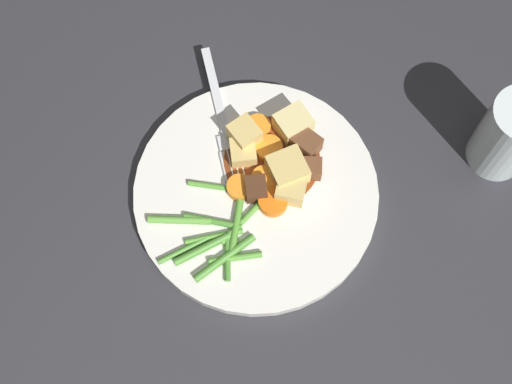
# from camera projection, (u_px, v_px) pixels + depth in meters

# --- Properties ---
(ground_plane) EXTENTS (3.00, 3.00, 0.00)m
(ground_plane) POSITION_uv_depth(u_px,v_px,m) (256.00, 197.00, 0.86)
(ground_plane) COLOR #2D2D33
(dinner_plate) EXTENTS (0.27, 0.27, 0.02)m
(dinner_plate) POSITION_uv_depth(u_px,v_px,m) (256.00, 194.00, 0.86)
(dinner_plate) COLOR white
(dinner_plate) RESTS_ON ground_plane
(stew_sauce) EXTENTS (0.11, 0.11, 0.00)m
(stew_sauce) POSITION_uv_depth(u_px,v_px,m) (272.00, 160.00, 0.86)
(stew_sauce) COLOR brown
(stew_sauce) RESTS_ON dinner_plate
(carrot_slice_0) EXTENTS (0.04, 0.04, 0.01)m
(carrot_slice_0) POSITION_uv_depth(u_px,v_px,m) (258.00, 127.00, 0.87)
(carrot_slice_0) COLOR orange
(carrot_slice_0) RESTS_ON dinner_plate
(carrot_slice_1) EXTENTS (0.04, 0.04, 0.01)m
(carrot_slice_1) POSITION_uv_depth(u_px,v_px,m) (240.00, 188.00, 0.84)
(carrot_slice_1) COLOR orange
(carrot_slice_1) RESTS_ON dinner_plate
(carrot_slice_2) EXTENTS (0.05, 0.05, 0.01)m
(carrot_slice_2) POSITION_uv_depth(u_px,v_px,m) (275.00, 199.00, 0.84)
(carrot_slice_2) COLOR orange
(carrot_slice_2) RESTS_ON dinner_plate
(carrot_slice_3) EXTENTS (0.04, 0.04, 0.01)m
(carrot_slice_3) POSITION_uv_depth(u_px,v_px,m) (258.00, 143.00, 0.86)
(carrot_slice_3) COLOR orange
(carrot_slice_3) RESTS_ON dinner_plate
(carrot_slice_4) EXTENTS (0.03, 0.03, 0.01)m
(carrot_slice_4) POSITION_uv_depth(u_px,v_px,m) (268.00, 182.00, 0.85)
(carrot_slice_4) COLOR orange
(carrot_slice_4) RESTS_ON dinner_plate
(carrot_slice_5) EXTENTS (0.03, 0.03, 0.01)m
(carrot_slice_5) POSITION_uv_depth(u_px,v_px,m) (269.00, 149.00, 0.86)
(carrot_slice_5) COLOR orange
(carrot_slice_5) RESTS_ON dinner_plate
(potato_chunk_0) EXTENTS (0.04, 0.04, 0.02)m
(potato_chunk_0) POSITION_uv_depth(u_px,v_px,m) (243.00, 152.00, 0.85)
(potato_chunk_0) COLOR #DBBC6B
(potato_chunk_0) RESTS_ON dinner_plate
(potato_chunk_1) EXTENTS (0.05, 0.04, 0.03)m
(potato_chunk_1) POSITION_uv_depth(u_px,v_px,m) (293.00, 124.00, 0.86)
(potato_chunk_1) COLOR #EAD68C
(potato_chunk_1) RESTS_ON dinner_plate
(potato_chunk_2) EXTENTS (0.04, 0.04, 0.03)m
(potato_chunk_2) POSITION_uv_depth(u_px,v_px,m) (245.00, 135.00, 0.85)
(potato_chunk_2) COLOR #DBBC6B
(potato_chunk_2) RESTS_ON dinner_plate
(potato_chunk_3) EXTENTS (0.05, 0.05, 0.03)m
(potato_chunk_3) POSITION_uv_depth(u_px,v_px,m) (287.00, 170.00, 0.84)
(potato_chunk_3) COLOR #DBBC6B
(potato_chunk_3) RESTS_ON dinner_plate
(potato_chunk_4) EXTENTS (0.04, 0.04, 0.03)m
(potato_chunk_4) POSITION_uv_depth(u_px,v_px,m) (291.00, 189.00, 0.83)
(potato_chunk_4) COLOR #DBBC6B
(potato_chunk_4) RESTS_ON dinner_plate
(meat_chunk_0) EXTENTS (0.03, 0.03, 0.02)m
(meat_chunk_0) POSITION_uv_depth(u_px,v_px,m) (310.00, 169.00, 0.85)
(meat_chunk_0) COLOR brown
(meat_chunk_0) RESTS_ON dinner_plate
(meat_chunk_1) EXTENTS (0.03, 0.03, 0.02)m
(meat_chunk_1) POSITION_uv_depth(u_px,v_px,m) (259.00, 191.00, 0.84)
(meat_chunk_1) COLOR #4C2B19
(meat_chunk_1) RESTS_ON dinner_plate
(meat_chunk_2) EXTENTS (0.03, 0.03, 0.03)m
(meat_chunk_2) POSITION_uv_depth(u_px,v_px,m) (305.00, 143.00, 0.85)
(meat_chunk_2) COLOR brown
(meat_chunk_2) RESTS_ON dinner_plate
(green_bean_0) EXTENTS (0.05, 0.06, 0.01)m
(green_bean_0) POSITION_uv_depth(u_px,v_px,m) (179.00, 220.00, 0.83)
(green_bean_0) COLOR #66AD42
(green_bean_0) RESTS_ON dinner_plate
(green_bean_1) EXTENTS (0.05, 0.04, 0.01)m
(green_bean_1) POSITION_uv_depth(u_px,v_px,m) (228.00, 257.00, 0.82)
(green_bean_1) COLOR #4C8E33
(green_bean_1) RESTS_ON dinner_plate
(green_bean_2) EXTENTS (0.06, 0.04, 0.01)m
(green_bean_2) POSITION_uv_depth(u_px,v_px,m) (202.00, 249.00, 0.82)
(green_bean_2) COLOR #4C8E33
(green_bean_2) RESTS_ON dinner_plate
(green_bean_3) EXTENTS (0.03, 0.06, 0.01)m
(green_bean_3) POSITION_uv_depth(u_px,v_px,m) (213.00, 221.00, 0.83)
(green_bean_3) COLOR #4C8E33
(green_bean_3) RESTS_ON dinner_plate
(green_bean_4) EXTENTS (0.05, 0.05, 0.01)m
(green_bean_4) POSITION_uv_depth(u_px,v_px,m) (214.00, 236.00, 0.83)
(green_bean_4) COLOR #599E38
(green_bean_4) RESTS_ON dinner_plate
(green_bean_5) EXTENTS (0.06, 0.03, 0.01)m
(green_bean_5) POSITION_uv_depth(u_px,v_px,m) (236.00, 226.00, 0.83)
(green_bean_5) COLOR #599E38
(green_bean_5) RESTS_ON dinner_plate
(green_bean_6) EXTENTS (0.08, 0.03, 0.01)m
(green_bean_6) POSITION_uv_depth(u_px,v_px,m) (225.00, 258.00, 0.82)
(green_bean_6) COLOR #4C8E33
(green_bean_6) RESTS_ON dinner_plate
(green_bean_7) EXTENTS (0.07, 0.01, 0.01)m
(green_bean_7) POSITION_uv_depth(u_px,v_px,m) (244.00, 219.00, 0.83)
(green_bean_7) COLOR #599E38
(green_bean_7) RESTS_ON dinner_plate
(green_bean_8) EXTENTS (0.05, 0.05, 0.01)m
(green_bean_8) POSITION_uv_depth(u_px,v_px,m) (235.00, 258.00, 0.82)
(green_bean_8) COLOR #599E38
(green_bean_8) RESTS_ON dinner_plate
(green_bean_9) EXTENTS (0.06, 0.03, 0.01)m
(green_bean_9) POSITION_uv_depth(u_px,v_px,m) (185.00, 249.00, 0.82)
(green_bean_9) COLOR #4C8E33
(green_bean_9) RESTS_ON dinner_plate
(green_bean_10) EXTENTS (0.04, 0.06, 0.01)m
(green_bean_10) POSITION_uv_depth(u_px,v_px,m) (218.00, 187.00, 0.85)
(green_bean_10) COLOR #599E38
(green_bean_10) RESTS_ON dinner_plate
(fork) EXTENTS (0.13, 0.14, 0.00)m
(fork) POSITION_uv_depth(u_px,v_px,m) (222.00, 118.00, 0.88)
(fork) COLOR silver
(fork) RESTS_ON dinner_plate
(water_glass) EXTENTS (0.07, 0.07, 0.11)m
(water_glass) POSITION_uv_depth(u_px,v_px,m) (509.00, 135.00, 0.83)
(water_glass) COLOR silver
(water_glass) RESTS_ON ground_plane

